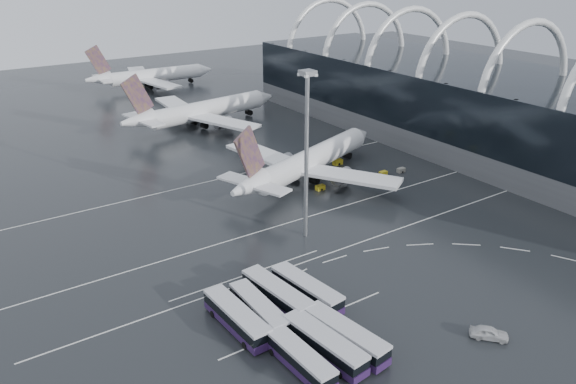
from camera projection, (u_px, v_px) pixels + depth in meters
ground at (360, 236)px, 104.38m from camera, size 420.00×420.00×0.00m
terminal at (491, 108)px, 146.93m from camera, size 42.00×160.00×34.90m
lane_marking_near at (367, 240)px, 102.85m from camera, size 120.00×0.25×0.01m
lane_marking_mid at (321, 213)px, 113.50m from camera, size 120.00×0.25×0.01m
lane_marking_far at (250, 172)px, 134.79m from camera, size 120.00×0.25×0.01m
bus_bay_line_south at (306, 323)px, 79.83m from camera, size 28.00×0.25×0.01m
bus_bay_line_north at (249, 274)px, 91.99m from camera, size 28.00×0.25×0.01m
airliner_main at (307, 162)px, 127.80m from camera, size 51.50×44.67×17.95m
airliner_gate_b at (201, 111)px, 167.95m from camera, size 53.67×47.82×18.64m
airliner_gate_c at (150, 76)px, 215.92m from camera, size 49.98×46.16×17.83m
bus_row_near_a at (237, 318)px, 78.01m from camera, size 3.60×13.64×3.33m
bus_row_near_b at (259, 310)px, 79.93m from camera, size 3.31×12.89×3.16m
bus_row_near_c at (277, 295)px, 83.17m from camera, size 4.42×14.05×3.40m
bus_row_near_d at (307, 290)px, 84.53m from camera, size 4.44×13.58×3.28m
bus_row_far_a at (298, 357)px, 70.65m from camera, size 3.31×12.53×3.06m
bus_row_far_b at (324, 344)px, 72.80m from camera, size 4.42×13.67×3.31m
bus_row_far_c at (345, 335)px, 74.47m from camera, size 4.74×13.74×3.31m
van_curve_b at (489, 333)px, 76.43m from camera, size 4.94×5.22×1.75m
floodlight_mast at (307, 136)px, 97.01m from camera, size 2.35×2.35×30.67m
gse_cart_belly_a at (383, 173)px, 132.36m from camera, size 1.89×1.12×1.03m
gse_cart_belly_c at (320, 188)px, 124.31m from camera, size 2.04×1.20×1.11m
gse_cart_belly_d at (401, 170)px, 134.24m from camera, size 1.95×1.15×1.06m
gse_cart_belly_e at (338, 162)px, 139.12m from camera, size 2.34×1.38×1.28m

